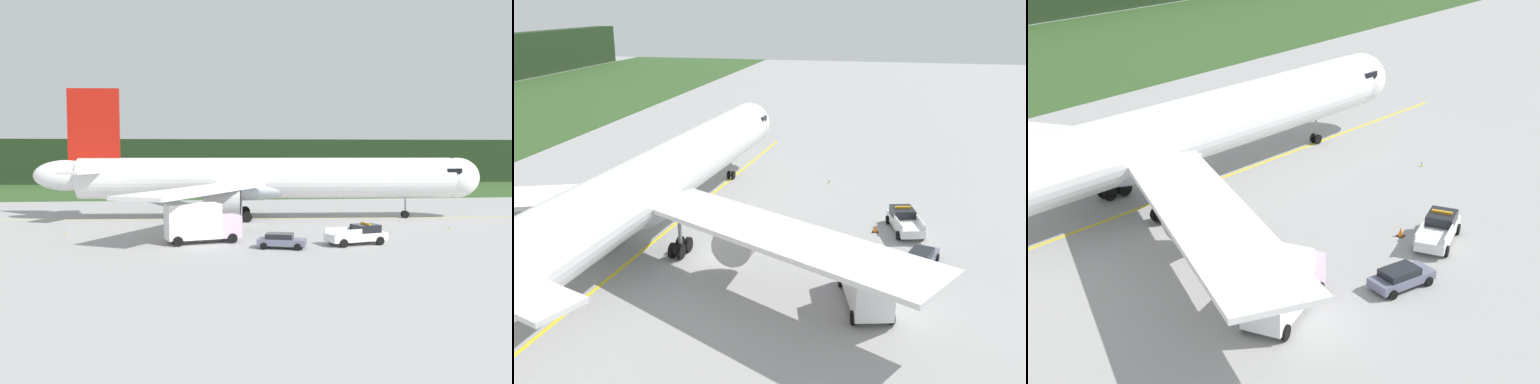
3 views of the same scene
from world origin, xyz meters
The scene contains 8 objects.
ground centered at (0.00, 0.00, 0.00)m, with size 320.00×320.00×0.00m, color #989797.
taxiway_centerline_main centered at (3.29, 5.90, 0.00)m, with size 72.82×0.30×0.01m, color yellow.
airliner centered at (2.43, 5.95, 4.89)m, with size 54.87×47.76×15.82m.
ops_pickup_truck centered at (8.87, -14.17, 0.90)m, with size 5.79×3.38×1.94m.
catering_truck centered at (-5.14, -11.77, 1.88)m, with size 7.11×4.09×3.76m.
staff_car centered at (1.73, -15.44, 0.70)m, with size 4.45×2.88×1.30m.
apron_cone centered at (7.93, -11.78, 0.32)m, with size 0.52×0.52×0.66m.
taxiway_edge_light_east centered at (21.21, -6.10, 0.21)m, with size 0.12×0.12×0.39m.
Camera 2 is at (-39.73, -13.18, 18.89)m, focal length 41.01 mm.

